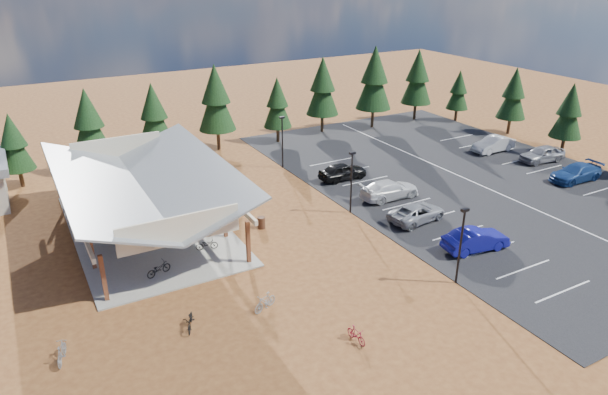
# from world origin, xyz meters

# --- Properties ---
(ground) EXTENTS (140.00, 140.00, 0.00)m
(ground) POSITION_xyz_m (0.00, 0.00, 0.00)
(ground) COLOR brown
(ground) RESTS_ON ground
(asphalt_lot) EXTENTS (27.00, 44.00, 0.04)m
(asphalt_lot) POSITION_xyz_m (18.50, 3.00, 0.02)
(asphalt_lot) COLOR black
(asphalt_lot) RESTS_ON ground
(concrete_pad) EXTENTS (10.60, 18.60, 0.10)m
(concrete_pad) POSITION_xyz_m (-10.00, 7.00, 0.05)
(concrete_pad) COLOR gray
(concrete_pad) RESTS_ON ground
(bike_pavilion) EXTENTS (11.65, 19.40, 4.97)m
(bike_pavilion) POSITION_xyz_m (-10.00, 7.00, 3.82)
(bike_pavilion) COLOR #5E2E1B
(bike_pavilion) RESTS_ON concrete_pad
(lamp_post_0) EXTENTS (0.50, 0.25, 5.14)m
(lamp_post_0) POSITION_xyz_m (5.00, -10.00, 2.98)
(lamp_post_0) COLOR black
(lamp_post_0) RESTS_ON ground
(lamp_post_1) EXTENTS (0.50, 0.25, 5.14)m
(lamp_post_1) POSITION_xyz_m (5.00, 2.00, 2.98)
(lamp_post_1) COLOR black
(lamp_post_1) RESTS_ON ground
(lamp_post_2) EXTENTS (0.50, 0.25, 5.14)m
(lamp_post_2) POSITION_xyz_m (5.00, 14.00, 2.98)
(lamp_post_2) COLOR black
(lamp_post_2) RESTS_ON ground
(trash_bin_0) EXTENTS (0.60, 0.60, 0.90)m
(trash_bin_0) POSITION_xyz_m (-2.46, 2.94, 0.45)
(trash_bin_0) COLOR #432718
(trash_bin_0) RESTS_ON ground
(trash_bin_1) EXTENTS (0.60, 0.60, 0.90)m
(trash_bin_1) POSITION_xyz_m (-3.60, 6.18, 0.45)
(trash_bin_1) COLOR #432718
(trash_bin_1) RESTS_ON ground
(pine_1) EXTENTS (2.91, 2.91, 6.77)m
(pine_1) POSITION_xyz_m (-17.74, 21.01, 4.13)
(pine_1) COLOR #382314
(pine_1) RESTS_ON ground
(pine_2) EXTENTS (3.54, 3.54, 8.24)m
(pine_2) POSITION_xyz_m (-11.34, 21.17, 5.03)
(pine_2) COLOR #382314
(pine_2) RESTS_ON ground
(pine_3) EXTENTS (3.42, 3.42, 7.97)m
(pine_3) POSITION_xyz_m (-5.15, 21.87, 4.87)
(pine_3) COLOR #382314
(pine_3) RESTS_ON ground
(pine_4) EXTENTS (3.92, 3.92, 9.14)m
(pine_4) POSITION_xyz_m (1.55, 22.42, 5.59)
(pine_4) COLOR #382314
(pine_4) RESTS_ON ground
(pine_5) EXTENTS (3.13, 3.13, 7.28)m
(pine_5) POSITION_xyz_m (8.33, 21.69, 4.44)
(pine_5) COLOR #382314
(pine_5) RESTS_ON ground
(pine_6) EXTENTS (3.80, 3.80, 8.84)m
(pine_6) POSITION_xyz_m (14.73, 22.74, 5.40)
(pine_6) COLOR #382314
(pine_6) RESTS_ON ground
(pine_7) EXTENTS (4.22, 4.22, 9.83)m
(pine_7) POSITION_xyz_m (21.01, 21.33, 6.01)
(pine_7) COLOR #382314
(pine_7) RESTS_ON ground
(pine_8) EXTENTS (3.81, 3.81, 8.87)m
(pine_8) POSITION_xyz_m (27.96, 21.74, 5.42)
(pine_8) COLOR #382314
(pine_8) RESTS_ON ground
(pine_11) EXTENTS (3.22, 3.22, 7.50)m
(pine_11) POSITION_xyz_m (32.72, 3.49, 4.57)
(pine_11) COLOR #382314
(pine_11) RESTS_ON ground
(pine_12) EXTENTS (3.33, 3.33, 7.75)m
(pine_12) POSITION_xyz_m (33.59, 11.45, 4.73)
(pine_12) COLOR #382314
(pine_12) RESTS_ON ground
(pine_13) EXTENTS (2.76, 2.76, 6.42)m
(pine_13) POSITION_xyz_m (32.17, 18.71, 3.92)
(pine_13) COLOR #382314
(pine_13) RESTS_ON ground
(bike_0) EXTENTS (1.82, 1.12, 0.90)m
(bike_0) POSITION_xyz_m (-11.13, -0.14, 0.55)
(bike_0) COLOR black
(bike_0) RESTS_ON concrete_pad
(bike_1) EXTENTS (1.90, 1.06, 1.10)m
(bike_1) POSITION_xyz_m (-12.16, 4.25, 0.65)
(bike_1) COLOR gray
(bike_1) RESTS_ON concrete_pad
(bike_2) EXTENTS (1.70, 0.88, 0.85)m
(bike_2) POSITION_xyz_m (-11.95, 10.45, 0.53)
(bike_2) COLOR #143899
(bike_2) RESTS_ON concrete_pad
(bike_3) EXTENTS (1.62, 0.65, 0.95)m
(bike_3) POSITION_xyz_m (-11.09, 14.04, 0.57)
(bike_3) COLOR maroon
(bike_3) RESTS_ON concrete_pad
(bike_4) EXTENTS (1.62, 0.89, 0.81)m
(bike_4) POSITION_xyz_m (-7.28, 1.57, 0.50)
(bike_4) COLOR black
(bike_4) RESTS_ON concrete_pad
(bike_5) EXTENTS (1.71, 0.79, 0.99)m
(bike_5) POSITION_xyz_m (-7.65, 3.01, 0.60)
(bike_5) COLOR #9DA0A5
(bike_5) RESTS_ON concrete_pad
(bike_6) EXTENTS (1.65, 0.71, 0.84)m
(bike_6) POSITION_xyz_m (-7.21, 10.54, 0.52)
(bike_6) COLOR #151790
(bike_6) RESTS_ON concrete_pad
(bike_7) EXTENTS (1.63, 0.61, 0.96)m
(bike_7) POSITION_xyz_m (-8.12, 13.06, 0.58)
(bike_7) COLOR maroon
(bike_7) RESTS_ON concrete_pad
(bike_8) EXTENTS (1.25, 1.85, 0.92)m
(bike_8) POSITION_xyz_m (-11.07, -6.33, 0.46)
(bike_8) COLOR black
(bike_8) RESTS_ON ground
(bike_9) EXTENTS (1.01, 1.81, 1.05)m
(bike_9) POSITION_xyz_m (-17.59, -5.80, 0.52)
(bike_9) COLOR gray
(bike_9) RESTS_ON ground
(bike_11) EXTENTS (0.56, 1.51, 0.89)m
(bike_11) POSITION_xyz_m (-3.76, -11.75, 0.44)
(bike_11) COLOR maroon
(bike_11) RESTS_ON ground
(bike_13) EXTENTS (1.79, 1.11, 1.04)m
(bike_13) POSITION_xyz_m (-6.75, -6.77, 0.52)
(bike_13) COLOR gray
(bike_13) RESTS_ON ground
(bike_15) EXTENTS (1.65, 1.40, 1.02)m
(bike_15) POSITION_xyz_m (-1.33, 8.26, 0.51)
(bike_15) COLOR maroon
(bike_15) RESTS_ON ground
(car_1) EXTENTS (4.95, 2.33, 1.57)m
(car_1) POSITION_xyz_m (9.14, -7.47, 0.82)
(car_1) COLOR navy
(car_1) RESTS_ON asphalt_lot
(car_2) EXTENTS (5.14, 2.86, 1.36)m
(car_2) POSITION_xyz_m (8.64, -1.84, 0.72)
(car_2) COLOR gray
(car_2) RESTS_ON asphalt_lot
(car_3) EXTENTS (5.40, 2.27, 1.56)m
(car_3) POSITION_xyz_m (9.49, 2.76, 0.82)
(car_3) COLOR silver
(car_3) RESTS_ON asphalt_lot
(car_4) EXTENTS (4.59, 1.86, 1.56)m
(car_4) POSITION_xyz_m (8.38, 8.41, 0.82)
(car_4) COLOR black
(car_4) RESTS_ON asphalt_lot
(car_7) EXTENTS (5.41, 2.34, 1.55)m
(car_7) POSITION_xyz_m (26.94, -2.33, 0.82)
(car_7) COLOR navy
(car_7) RESTS_ON asphalt_lot
(car_8) EXTENTS (5.01, 2.46, 1.64)m
(car_8) POSITION_xyz_m (28.61, 2.71, 0.86)
(car_8) COLOR gray
(car_8) RESTS_ON asphalt_lot
(car_9) EXTENTS (4.93, 1.77, 1.62)m
(car_9) POSITION_xyz_m (26.75, 7.40, 0.85)
(car_9) COLOR silver
(car_9) RESTS_ON asphalt_lot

